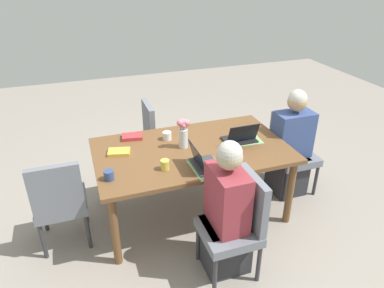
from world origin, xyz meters
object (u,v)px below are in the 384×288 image
Objects in this scene: person_head_left_left_mid at (290,149)px; chair_head_right_left_far at (60,200)px; chair_head_left_left_mid at (291,147)px; coffee_mug_near_right at (167,136)px; person_far_left_near at (226,216)px; book_blue_cover at (119,152)px; coffee_mug_centre_left at (109,175)px; chair_far_left_near at (238,221)px; dining_table at (192,155)px; laptop_far_left_near at (203,163)px; chair_near_right_near at (159,135)px; coffee_mug_near_left at (165,165)px; laptop_head_left_left_mid at (240,138)px; book_red_cover at (132,137)px; flower_vase at (183,132)px.

person_head_left_left_mid reaches higher than chair_head_right_left_far.
chair_head_left_left_mid is 1.40m from coffee_mug_near_right.
person_far_left_near reaches higher than chair_head_right_left_far.
coffee_mug_centre_left is at bearing 85.06° from book_blue_cover.
chair_far_left_near is at bearing 142.05° from book_blue_cover.
laptop_far_left_near reaches higher than dining_table.
chair_near_right_near is 10.77× the size of coffee_mug_centre_left.
person_head_left_left_mid is 13.34× the size of coffee_mug_near_left.
chair_head_left_left_mid is at bearing -143.25° from person_far_left_near.
laptop_head_left_left_mid is at bearing -162.81° from coffee_mug_near_left.
laptop_far_left_near reaches higher than laptop_head_left_left_mid.
person_far_left_near reaches higher than book_red_cover.
chair_head_right_left_far is 1.29m from laptop_far_left_near.
coffee_mug_near_right is 0.52m from book_blue_cover.
coffee_mug_near_right is at bearing -107.26° from coffee_mug_near_left.
chair_far_left_near is 4.50× the size of book_blue_cover.
chair_head_right_left_far is at bearing -12.30° from laptop_far_left_near.
coffee_mug_near_left is (0.34, 0.28, 0.12)m from dining_table.
coffee_mug_centre_left is (1.95, 0.30, 0.25)m from person_head_left_left_mid.
book_red_cover is (0.16, -0.68, -0.03)m from coffee_mug_near_left.
laptop_far_left_near reaches higher than coffee_mug_near_left.
dining_table is 1.26m from chair_head_right_left_far.
chair_near_right_near is 1.38m from coffee_mug_centre_left.
flower_vase reaches higher than chair_near_right_near.
book_blue_cover is (1.81, -0.12, 0.23)m from person_head_left_left_mid.
person_far_left_near reaches higher than coffee_mug_near_left.
laptop_head_left_left_mid reaches higher than dining_table.
flower_vase is at bearing 116.39° from coffee_mug_near_right.
chair_head_right_left_far is at bearing 2.33° from laptop_head_left_left_mid.
coffee_mug_near_left is at bearing 168.16° from chair_head_right_left_far.
book_blue_cover is at bearing -36.82° from laptop_far_left_near.
chair_head_left_left_mid is at bearing 172.57° from coffee_mug_near_right.
chair_near_right_near is 0.65m from book_red_cover.
coffee_mug_near_right is at bearing -7.43° from chair_head_left_left_mid.
laptop_far_left_near reaches higher than coffee_mug_centre_left.
flower_vase is at bearing -155.70° from coffee_mug_centre_left.
chair_near_right_near is at bearing -120.84° from book_red_cover.
laptop_far_left_near is at bearing 20.20° from chair_head_left_left_mid.
chair_head_right_left_far is 10.24× the size of coffee_mug_near_right.
flower_vase is at bearing -2.02° from person_head_left_left_mid.
coffee_mug_centre_left is at bearing 8.64° from person_head_left_left_mid.
chair_near_right_near is at bearing -101.30° from coffee_mug_near_left.
laptop_far_left_near is at bearing 96.82° from flower_vase.
chair_head_right_left_far is 0.55m from coffee_mug_centre_left.
chair_head_right_left_far is 4.50× the size of book_red_cover.
coffee_mug_near_right is at bearing -79.82° from person_far_left_near.
person_far_left_near is at bearing 148.78° from coffee_mug_centre_left.
chair_far_left_near is 1.27m from book_blue_cover.
dining_table is 0.89m from chair_near_right_near.
laptop_head_left_left_mid reaches higher than chair_head_right_left_far.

